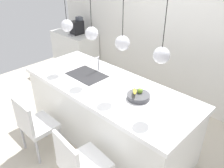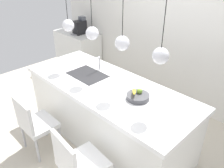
# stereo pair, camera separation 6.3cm
# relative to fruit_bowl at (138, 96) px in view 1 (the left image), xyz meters

# --- Properties ---
(floor) EXTENTS (6.60, 6.60, 0.00)m
(floor) POSITION_rel_fruit_bowl_xyz_m (-0.52, -0.03, -0.96)
(floor) COLOR beige
(floor) RESTS_ON ground
(back_wall) EXTENTS (6.00, 0.10, 2.60)m
(back_wall) POSITION_rel_fruit_bowl_xyz_m (-0.52, 1.62, 0.34)
(back_wall) COLOR silver
(back_wall) RESTS_ON ground
(kitchen_island) EXTENTS (2.58, 1.03, 0.92)m
(kitchen_island) POSITION_rel_fruit_bowl_xyz_m (-0.52, -0.03, -0.50)
(kitchen_island) COLOR white
(kitchen_island) RESTS_ON ground
(sink_basin) EXTENTS (0.56, 0.40, 0.02)m
(sink_basin) POSITION_rel_fruit_bowl_xyz_m (-0.94, -0.03, -0.04)
(sink_basin) COLOR #2D2D30
(sink_basin) RESTS_ON kitchen_island
(faucet) EXTENTS (0.02, 0.17, 0.22)m
(faucet) POSITION_rel_fruit_bowl_xyz_m (-0.94, 0.18, 0.11)
(faucet) COLOR silver
(faucet) RESTS_ON kitchen_island
(fruit_bowl) EXTENTS (0.28, 0.28, 0.14)m
(fruit_bowl) POSITION_rel_fruit_bowl_xyz_m (0.00, 0.00, 0.00)
(fruit_bowl) COLOR #4C4C51
(fruit_bowl) RESTS_ON kitchen_island
(side_counter) EXTENTS (1.10, 0.60, 0.86)m
(side_counter) POSITION_rel_fruit_bowl_xyz_m (-2.92, 1.25, -0.53)
(side_counter) COLOR white
(side_counter) RESTS_ON ground
(coffee_machine) EXTENTS (0.20, 0.35, 0.38)m
(coffee_machine) POSITION_rel_fruit_bowl_xyz_m (-2.78, 1.25, 0.06)
(coffee_machine) COLOR black
(coffee_machine) RESTS_ON side_counter
(chair_near) EXTENTS (0.46, 0.41, 0.88)m
(chair_near) POSITION_rel_fruit_bowl_xyz_m (-1.00, -0.93, -0.46)
(chair_near) COLOR silver
(chair_near) RESTS_ON ground
(chair_middle) EXTENTS (0.50, 0.51, 0.91)m
(chair_middle) POSITION_rel_fruit_bowl_xyz_m (-0.03, -0.93, -0.45)
(chair_middle) COLOR white
(chair_middle) RESTS_ON ground
(pendant_light_left) EXTENTS (0.17, 0.17, 0.77)m
(pendant_light_left) POSITION_rel_fruit_bowl_xyz_m (-1.32, -0.03, 0.62)
(pendant_light_left) COLOR silver
(pendant_light_center_left) EXTENTS (0.17, 0.17, 0.77)m
(pendant_light_center_left) POSITION_rel_fruit_bowl_xyz_m (-0.79, -0.03, 0.62)
(pendant_light_center_left) COLOR silver
(pendant_light_center_right) EXTENTS (0.17, 0.17, 0.77)m
(pendant_light_center_right) POSITION_rel_fruit_bowl_xyz_m (-0.25, -0.03, 0.62)
(pendant_light_center_right) COLOR silver
(pendant_light_right) EXTENTS (0.17, 0.17, 0.77)m
(pendant_light_right) POSITION_rel_fruit_bowl_xyz_m (0.28, -0.03, 0.62)
(pendant_light_right) COLOR silver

